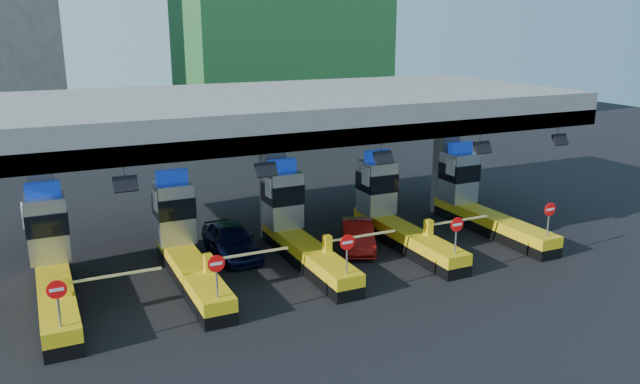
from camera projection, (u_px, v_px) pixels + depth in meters
name	position (u px, v px, depth m)	size (l,w,h in m)	color
ground	(298.00, 258.00, 27.71)	(120.00, 120.00, 0.00)	black
toll_canopy	(273.00, 113.00, 28.62)	(28.00, 12.09, 7.00)	slate
toll_lane_far_left	(52.00, 262.00, 23.46)	(4.43, 8.00, 4.16)	black
toll_lane_left	(184.00, 243.00, 25.53)	(4.43, 8.00, 4.16)	black
toll_lane_center	(296.00, 227.00, 27.59)	(4.43, 8.00, 4.16)	black
toll_lane_right	(392.00, 213.00, 29.65)	(4.43, 8.00, 4.16)	black
toll_lane_far_right	(476.00, 200.00, 31.71)	(4.43, 8.00, 4.16)	black
van	(231.00, 240.00, 27.84)	(1.78, 4.42, 1.50)	black
red_car	(358.00, 235.00, 28.75)	(1.37, 3.94, 1.30)	maroon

